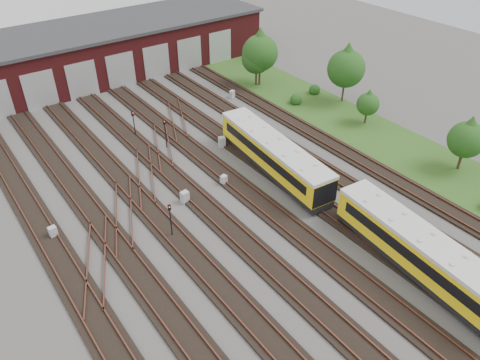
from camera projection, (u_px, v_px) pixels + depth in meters
ground at (277, 243)px, 35.79m from camera, size 120.00×120.00×0.00m
track_network at (270, 239)px, 36.03m from camera, size 30.40×70.00×0.33m
maintenance_shed at (79, 55)px, 60.37m from camera, size 51.00×12.50×6.35m
grass_verge at (350, 124)px, 51.61m from camera, size 8.00×55.00×0.05m
metro_train at (423, 254)px, 32.15m from camera, size 3.97×46.77×3.01m
signal_mast_0 at (170, 217)px, 35.30m from camera, size 0.27×0.25×3.08m
signal_mast_1 at (134, 120)px, 48.36m from camera, size 0.27×0.25×2.85m
signal_mast_2 at (165, 130)px, 46.37m from camera, size 0.27×0.25×3.10m
signal_mast_3 at (258, 150)px, 42.99m from camera, size 0.29×0.27×3.28m
relay_cabinet_0 at (53, 232)px, 36.08m from camera, size 0.62×0.54×0.97m
relay_cabinet_1 at (185, 197)px, 39.67m from camera, size 0.70×0.60×1.08m
relay_cabinet_2 at (224, 180)px, 41.92m from camera, size 0.63×0.57×0.90m
relay_cabinet_3 at (222, 142)px, 47.26m from camera, size 0.79×0.72×1.10m
relay_cabinet_4 at (232, 94)px, 56.85m from camera, size 0.67×0.61×0.94m
tree_0 at (260, 49)px, 57.66m from camera, size 4.47×4.47×7.41m
tree_1 at (257, 55)px, 57.99m from camera, size 3.76×3.76×6.23m
tree_2 at (347, 64)px, 53.65m from camera, size 4.37×4.37×7.24m
tree_3 at (368, 102)px, 50.23m from camera, size 2.46×2.46×4.07m
tree_4 at (468, 136)px, 42.17m from camera, size 3.37×3.37×5.58m
bush_1 at (296, 98)px, 55.41m from camera, size 1.41×1.41×1.41m
bush_2 at (315, 88)px, 57.77m from camera, size 1.36×1.36×1.36m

